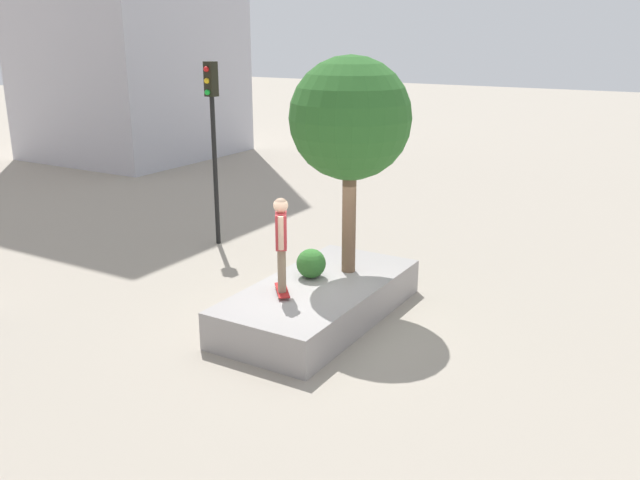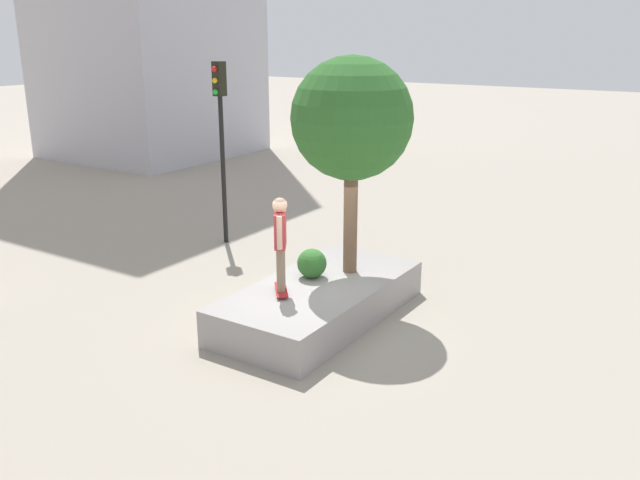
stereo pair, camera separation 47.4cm
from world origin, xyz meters
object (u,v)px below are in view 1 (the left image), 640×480
at_px(planter_ledge, 320,301).
at_px(skateboarder, 281,238).
at_px(skateboard, 282,291).
at_px(plaza_tree, 350,120).
at_px(traffic_light_corner, 213,123).

relative_size(planter_ledge, skateboarder, 2.61).
relative_size(skateboard, skateboarder, 0.42).
height_order(plaza_tree, traffic_light_corner, plaza_tree).
relative_size(skateboard, traffic_light_corner, 0.16).
relative_size(skateboarder, traffic_light_corner, 0.38).
distance_m(skateboard, traffic_light_corner, 6.25).
bearing_deg(traffic_light_corner, planter_ledge, -120.25).
distance_m(plaza_tree, traffic_light_corner, 5.34).
relative_size(plaza_tree, traffic_light_corner, 0.91).
bearing_deg(planter_ledge, skateboarder, 155.13).
distance_m(skateboard, skateboarder, 1.04).
height_order(plaza_tree, skateboarder, plaza_tree).
bearing_deg(skateboard, skateboarder, 180.00).
bearing_deg(traffic_light_corner, plaza_tree, -110.71).
height_order(planter_ledge, traffic_light_corner, traffic_light_corner).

